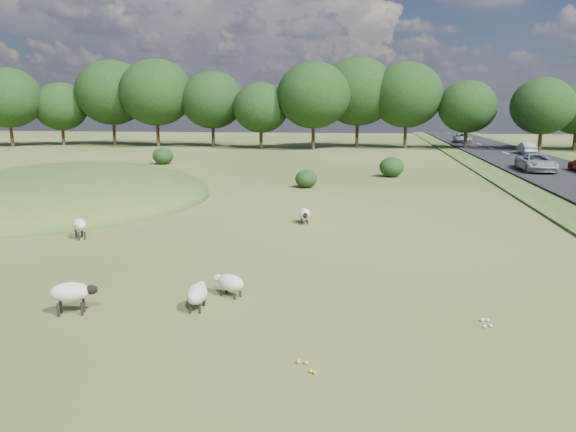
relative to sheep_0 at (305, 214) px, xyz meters
The scene contains 14 objects.
ground 12.77m from the sheep_0, 100.17° to the left, with size 160.00×160.00×0.00m, color #315219.
mound 14.97m from the sheep_0, 162.25° to the left, with size 16.00×20.00×4.00m, color #33561E.
road 28.71m from the sheep_0, 51.81° to the left, with size 8.00×150.00×0.25m, color black.
treeline 48.50m from the sheep_0, 93.95° to the left, with size 96.28×14.66×11.70m.
shrubs 20.75m from the sheep_0, 105.54° to the left, with size 22.64×15.19×1.58m.
sheep_0 is the anchor object (origin of this frame).
sheep_1 9.65m from the sheep_0, 153.39° to the right, with size 1.00×1.11×0.83m.
sheep_2 13.09m from the sheep_0, 110.21° to the right, with size 1.23×0.79×0.85m.
sheep_3 10.34m from the sheep_0, 94.93° to the right, with size 1.12×0.87×0.64m.
sheep_4 11.53m from the sheep_0, 97.34° to the right, with size 0.61×1.21×0.69m.
car_0 26.77m from the sheep_0, 53.69° to the left, with size 2.30×4.98×1.38m, color #ABAFB3.
car_2 28.72m from the sheep_0, 56.51° to the left, with size 1.54×3.82×1.30m, color navy.
car_3 44.07m from the sheep_0, 63.52° to the left, with size 1.31×3.76×1.24m, color #93969A.
car_6 61.10m from the sheep_0, 74.97° to the left, with size 2.23×4.83×1.34m, color #A2A5AA.
Camera 1 is at (5.19, -17.53, 5.22)m, focal length 35.00 mm.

